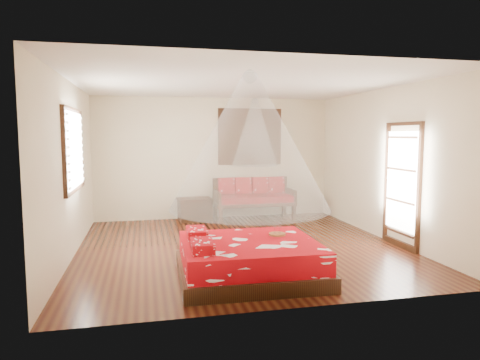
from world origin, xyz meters
name	(u,v)px	position (x,y,z in m)	size (l,w,h in m)	color
room	(240,167)	(0.00, 0.00, 1.40)	(5.54, 5.54, 2.84)	black
bed	(249,259)	(-0.25, -1.60, 0.25)	(1.95, 1.78, 0.63)	black
daybed	(253,196)	(0.84, 2.38, 0.52)	(1.81, 0.80, 0.95)	black
storage_chest	(195,209)	(-0.52, 2.45, 0.26)	(0.80, 0.61, 0.52)	black
shutter_panel	(250,137)	(0.84, 2.72, 1.90)	(1.52, 0.06, 1.32)	black
window_left	(74,150)	(-2.71, 0.20, 1.70)	(0.10, 1.74, 1.34)	black
glazed_door	(402,186)	(2.72, -0.60, 1.07)	(0.08, 1.02, 2.16)	black
wine_tray	(277,232)	(0.24, -1.34, 0.55)	(0.24, 0.24, 0.20)	brown
mosquito_net_main	(250,142)	(-0.23, -1.60, 1.85)	(2.16, 2.16, 1.80)	white
mosquito_net_daybed	(255,132)	(0.84, 2.25, 2.00)	(1.03, 1.03, 1.50)	white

